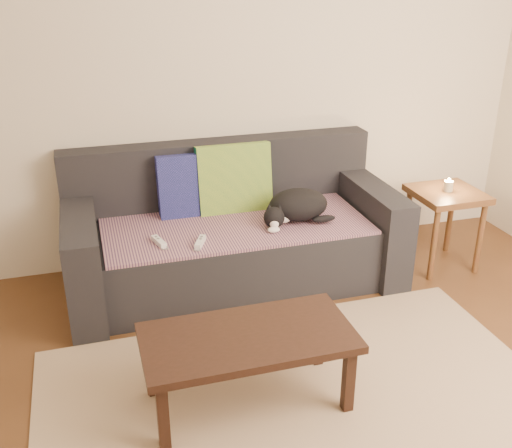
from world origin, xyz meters
name	(u,v)px	position (x,y,z in m)	size (l,w,h in m)	color
ground	(322,442)	(0.00, 0.00, 0.00)	(4.50, 4.50, 0.00)	brown
back_wall	(214,72)	(0.00, 2.00, 1.30)	(4.50, 0.04, 2.60)	beige
sofa	(232,237)	(0.00, 1.57, 0.31)	(2.10, 0.94, 0.87)	#232328
throw_blanket	(236,225)	(0.00, 1.48, 0.43)	(1.66, 0.74, 0.02)	#3D2749
cushion_navy	(189,186)	(-0.24, 1.74, 0.63)	(0.41, 0.10, 0.41)	#101846
cushion_green	(234,181)	(0.06, 1.74, 0.63)	(0.49, 0.12, 0.49)	#0C4E37
cat	(296,206)	(0.38, 1.43, 0.54)	(0.48, 0.35, 0.20)	black
wii_remote_a	(159,242)	(-0.51, 1.32, 0.46)	(0.15, 0.04, 0.03)	white
wii_remote_b	(200,242)	(-0.28, 1.25, 0.46)	(0.15, 0.04, 0.03)	white
side_table	(446,204)	(1.44, 1.36, 0.45)	(0.44, 0.44, 0.55)	brown
candle	(448,186)	(1.44, 1.36, 0.59)	(0.06, 0.06, 0.09)	beige
rug	(310,419)	(0.00, 0.15, 0.01)	(2.50, 1.80, 0.01)	tan
coffee_table	(248,343)	(-0.24, 0.35, 0.34)	(0.98, 0.49, 0.39)	black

